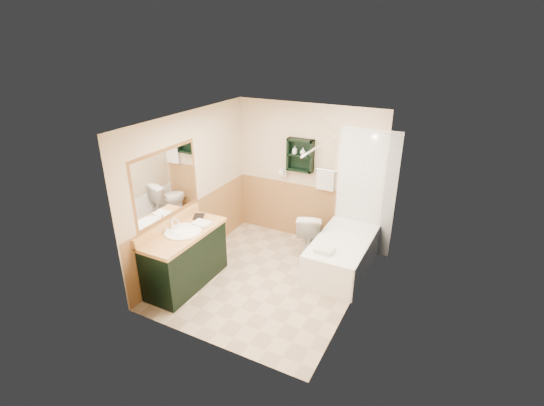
{
  "coord_description": "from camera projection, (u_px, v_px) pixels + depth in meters",
  "views": [
    {
      "loc": [
        2.36,
        -4.41,
        3.45
      ],
      "look_at": [
        -0.01,
        0.2,
        1.17
      ],
      "focal_mm": 26.0,
      "sensor_mm": 36.0,
      "label": 1
    }
  ],
  "objects": [
    {
      "name": "tile_accent",
      "position": [
        375.0,
        156.0,
        5.28
      ],
      "size": [
        1.5,
        1.5,
        0.1
      ],
      "primitive_type": null,
      "color": "#14482E",
      "rests_on": "right_wall"
    },
    {
      "name": "floor",
      "position": [
        266.0,
        278.0,
        5.97
      ],
      "size": [
        3.0,
        3.0,
        0.0
      ],
      "primitive_type": "plane",
      "color": "#C4AC8E",
      "rests_on": "ground"
    },
    {
      "name": "wainscot_left",
      "position": [
        196.0,
        231.0,
        6.3
      ],
      "size": [
        2.98,
        2.98,
        1.0
      ],
      "primitive_type": null,
      "color": "#B87B4A",
      "rests_on": "left_wall"
    },
    {
      "name": "wall_shelf",
      "position": [
        300.0,
        155.0,
        6.53
      ],
      "size": [
        0.45,
        0.15,
        0.55
      ],
      "primitive_type": "cube",
      "color": "black",
      "rests_on": "back_wall"
    },
    {
      "name": "ceiling",
      "position": [
        265.0,
        119.0,
        4.99
      ],
      "size": [
        2.6,
        3.0,
        0.04
      ],
      "primitive_type": "cube",
      "color": "white",
      "rests_on": "back_wall"
    },
    {
      "name": "towel_bar",
      "position": [
        326.0,
        170.0,
        6.46
      ],
      "size": [
        0.4,
        0.06,
        0.4
      ],
      "primitive_type": null,
      "color": "white",
      "rests_on": "back_wall"
    },
    {
      "name": "tile_right",
      "position": [
        370.0,
        214.0,
        5.62
      ],
      "size": [
        1.5,
        1.5,
        2.1
      ],
      "primitive_type": null,
      "color": "white",
      "rests_on": "right_wall"
    },
    {
      "name": "back_wall",
      "position": [
        308.0,
        174.0,
        6.72
      ],
      "size": [
        2.6,
        0.04,
        2.4
      ],
      "primitive_type": "cube",
      "color": "#F9EBC3",
      "rests_on": "ground"
    },
    {
      "name": "tub_towel",
      "position": [
        324.0,
        250.0,
        5.64
      ],
      "size": [
        0.26,
        0.22,
        0.07
      ],
      "primitive_type": "cube",
      "color": "white",
      "rests_on": "bathtub"
    },
    {
      "name": "vanity",
      "position": [
        186.0,
        258.0,
        5.7
      ],
      "size": [
        0.59,
        1.34,
        0.85
      ],
      "primitive_type": "cube",
      "color": "black",
      "rests_on": "ground"
    },
    {
      "name": "soap_bottle_b",
      "position": [
        303.0,
        152.0,
        6.48
      ],
      "size": [
        0.13,
        0.14,
        0.09
      ],
      "primitive_type": "imported",
      "rotation": [
        0.0,
        0.0,
        0.33
      ],
      "color": "white",
      "rests_on": "wall_shelf"
    },
    {
      "name": "left_wall",
      "position": [
        190.0,
        190.0,
        6.04
      ],
      "size": [
        0.04,
        3.0,
        2.4
      ],
      "primitive_type": "cube",
      "color": "#F9EBC3",
      "rests_on": "ground"
    },
    {
      "name": "mirror_glass",
      "position": [
        167.0,
        184.0,
        5.44
      ],
      "size": [
        1.2,
        1.2,
        0.9
      ],
      "primitive_type": null,
      "color": "white",
      "rests_on": "left_wall"
    },
    {
      "name": "mirror_frame",
      "position": [
        166.0,
        184.0,
        5.45
      ],
      "size": [
        1.3,
        1.3,
        1.0
      ],
      "primitive_type": null,
      "color": "brown",
      "rests_on": "left_wall"
    },
    {
      "name": "counter_towel",
      "position": [
        202.0,
        224.0,
        5.73
      ],
      "size": [
        0.25,
        0.2,
        0.04
      ],
      "primitive_type": "cube",
      "color": "white",
      "rests_on": "vanity"
    },
    {
      "name": "right_wall",
      "position": [
        359.0,
        226.0,
        4.93
      ],
      "size": [
        0.04,
        3.0,
        2.4
      ],
      "primitive_type": "cube",
      "color": "#F9EBC3",
      "rests_on": "ground"
    },
    {
      "name": "bathtub",
      "position": [
        342.0,
        255.0,
        6.09
      ],
      "size": [
        0.8,
        1.5,
        0.53
      ],
      "primitive_type": "cube",
      "color": "white",
      "rests_on": "ground"
    },
    {
      "name": "wainscot_back",
      "position": [
        305.0,
        212.0,
        6.97
      ],
      "size": [
        2.58,
        2.58,
        1.0
      ],
      "primitive_type": null,
      "color": "#B87B4A",
      "rests_on": "back_wall"
    },
    {
      "name": "hair_dryer",
      "position": [
        284.0,
        172.0,
        6.82
      ],
      "size": [
        0.1,
        0.24,
        0.18
      ],
      "primitive_type": null,
      "color": "silver",
      "rests_on": "back_wall"
    },
    {
      "name": "soap_bottle_a",
      "position": [
        295.0,
        152.0,
        6.55
      ],
      "size": [
        0.07,
        0.13,
        0.06
      ],
      "primitive_type": "imported",
      "rotation": [
        0.0,
        0.0,
        -0.12
      ],
      "color": "white",
      "rests_on": "wall_shelf"
    },
    {
      "name": "curtain_rod",
      "position": [
        324.0,
        142.0,
        5.55
      ],
      "size": [
        0.03,
        1.6,
        0.03
      ],
      "primitive_type": "cylinder",
      "rotation": [
        1.57,
        0.0,
        0.0
      ],
      "color": "silver",
      "rests_on": "back_wall"
    },
    {
      "name": "tile_back",
      "position": [
        365.0,
        193.0,
        6.32
      ],
      "size": [
        0.95,
        0.95,
        2.1
      ],
      "primitive_type": null,
      "color": "white",
      "rests_on": "back_wall"
    },
    {
      "name": "vanity_book",
      "position": [
        193.0,
        211.0,
        5.93
      ],
      "size": [
        0.15,
        0.09,
        0.21
      ],
      "primitive_type": "imported",
      "rotation": [
        0.0,
        0.0,
        0.48
      ],
      "color": "black",
      "rests_on": "vanity"
    },
    {
      "name": "shower_curtain",
      "position": [
        325.0,
        194.0,
        6.04
      ],
      "size": [
        1.05,
        1.05,
        1.7
      ],
      "primitive_type": null,
      "color": "beige",
      "rests_on": "curtain_rod"
    },
    {
      "name": "toilet",
      "position": [
        310.0,
        231.0,
        6.61
      ],
      "size": [
        0.59,
        0.81,
        0.71
      ],
      "primitive_type": "imported",
      "rotation": [
        0.0,
        0.0,
        3.43
      ],
      "color": "white",
      "rests_on": "ground"
    }
  ]
}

